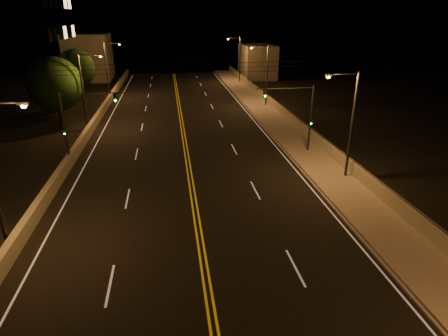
{
  "coord_description": "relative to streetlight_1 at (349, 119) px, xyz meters",
  "views": [
    {
      "loc": [
        -1.27,
        -4.23,
        11.7
      ],
      "look_at": [
        2.0,
        18.0,
        2.5
      ],
      "focal_mm": 30.0,
      "sensor_mm": 36.0,
      "label": 1
    }
  ],
  "objects": [
    {
      "name": "road",
      "position": [
        -11.49,
        -0.51,
        -4.74
      ],
      "size": [
        18.0,
        120.0,
        0.02
      ],
      "primitive_type": "cube",
      "color": "black",
      "rests_on": "ground"
    },
    {
      "name": "sidewalk",
      "position": [
        -0.69,
        -0.51,
        -4.6
      ],
      "size": [
        3.6,
        120.0,
        0.3
      ],
      "primitive_type": "cube",
      "color": "gray",
      "rests_on": "ground"
    },
    {
      "name": "curb",
      "position": [
        -2.56,
        -0.51,
        -4.68
      ],
      "size": [
        0.14,
        120.0,
        0.15
      ],
      "primitive_type": "cube",
      "color": "gray",
      "rests_on": "ground"
    },
    {
      "name": "parapet_wall",
      "position": [
        0.96,
        -0.51,
        -3.95
      ],
      "size": [
        0.3,
        120.0,
        1.0
      ],
      "primitive_type": "cube",
      "color": "gray",
      "rests_on": "sidewalk"
    },
    {
      "name": "jersey_barrier",
      "position": [
        -21.28,
        -0.51,
        -4.27
      ],
      "size": [
        0.45,
        120.0,
        0.96
      ],
      "primitive_type": "cube",
      "color": "gray",
      "rests_on": "ground"
    },
    {
      "name": "distant_building_right",
      "position": [
        5.01,
        50.59,
        -1.6
      ],
      "size": [
        6.0,
        10.0,
        6.31
      ],
      "primitive_type": "cube",
      "color": "gray",
      "rests_on": "ground"
    },
    {
      "name": "distant_building_left",
      "position": [
        -27.49,
        52.0,
        -0.5
      ],
      "size": [
        8.0,
        8.0,
        8.5
      ],
      "primitive_type": "cube",
      "color": "gray",
      "rests_on": "ground"
    },
    {
      "name": "parapet_rail",
      "position": [
        0.96,
        -0.51,
        -3.42
      ],
      "size": [
        0.06,
        120.0,
        0.06
      ],
      "primitive_type": "cylinder",
      "rotation": [
        1.57,
        0.0,
        0.0
      ],
      "color": "black",
      "rests_on": "parapet_wall"
    },
    {
      "name": "lane_markings",
      "position": [
        -11.49,
        -0.58,
        -4.73
      ],
      "size": [
        17.32,
        116.0,
        0.0
      ],
      "color": "silver",
      "rests_on": "road"
    },
    {
      "name": "streetlight_1",
      "position": [
        0.0,
        0.0,
        0.0
      ],
      "size": [
        2.55,
        0.28,
        8.12
      ],
      "color": "#2D2D33",
      "rests_on": "ground"
    },
    {
      "name": "streetlight_2",
      "position": [
        0.0,
        24.72,
        0.0
      ],
      "size": [
        2.55,
        0.28,
        8.12
      ],
      "color": "#2D2D33",
      "rests_on": "ground"
    },
    {
      "name": "streetlight_3",
      "position": [
        0.0,
        44.4,
        0.0
      ],
      "size": [
        2.55,
        0.28,
        8.12
      ],
      "color": "#2D2D33",
      "rests_on": "ground"
    },
    {
      "name": "streetlight_5",
      "position": [
        -21.39,
        16.33,
        0.0
      ],
      "size": [
        2.55,
        0.28,
        8.12
      ],
      "color": "#2D2D33",
      "rests_on": "ground"
    },
    {
      "name": "streetlight_6",
      "position": [
        -21.39,
        33.52,
        0.0
      ],
      "size": [
        2.55,
        0.28,
        8.12
      ],
      "color": "#2D2D33",
      "rests_on": "ground"
    },
    {
      "name": "traffic_signal_right",
      "position": [
        -1.49,
        6.02,
        -0.86
      ],
      "size": [
        5.11,
        0.31,
        6.16
      ],
      "color": "#2D2D33",
      "rests_on": "ground"
    },
    {
      "name": "traffic_signal_left",
      "position": [
        -20.3,
        6.02,
        -0.86
      ],
      "size": [
        5.11,
        0.31,
        6.16
      ],
      "color": "#2D2D33",
      "rests_on": "ground"
    },
    {
      "name": "overhead_wires",
      "position": [
        -11.49,
        8.99,
        2.65
      ],
      "size": [
        22.0,
        0.03,
        0.83
      ],
      "color": "black"
    },
    {
      "name": "tree_0",
      "position": [
        -24.7,
        17.55,
        0.14
      ],
      "size": [
        5.73,
        5.73,
        7.77
      ],
      "color": "black",
      "rests_on": "ground"
    },
    {
      "name": "tree_1",
      "position": [
        -27.21,
        26.8,
        -0.66
      ],
      "size": [
        4.79,
        4.79,
        6.5
      ],
      "color": "black",
      "rests_on": "ground"
    },
    {
      "name": "tree_2",
      "position": [
        -25.85,
        33.04,
        -0.15
      ],
      "size": [
        5.39,
        5.39,
        7.3
      ],
      "color": "black",
      "rests_on": "ground"
    }
  ]
}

